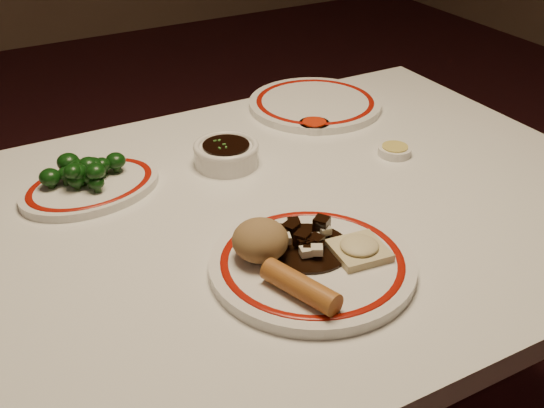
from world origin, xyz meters
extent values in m
cube|color=white|center=(0.00, 0.00, 0.73)|extent=(1.20, 0.90, 0.04)
cylinder|color=black|center=(0.54, 0.39, 0.35)|extent=(0.06, 0.06, 0.71)
cylinder|color=silver|center=(-0.06, -0.18, 0.76)|extent=(0.32, 0.32, 0.02)
torus|color=maroon|center=(-0.06, -0.18, 0.77)|extent=(0.28, 0.28, 0.00)
ellipsoid|color=olive|center=(-0.13, -0.14, 0.80)|extent=(0.08, 0.08, 0.06)
cylinder|color=#A86529|center=(-0.12, -0.24, 0.78)|extent=(0.07, 0.12, 0.03)
cube|color=#CBBF8F|center=(0.00, -0.20, 0.77)|extent=(0.08, 0.08, 0.01)
ellipsoid|color=#CBBF8F|center=(0.00, -0.20, 0.78)|extent=(0.06, 0.06, 0.02)
cylinder|color=black|center=(-0.06, -0.15, 0.77)|extent=(0.13, 0.13, 0.00)
cube|color=black|center=(-0.06, -0.17, 0.78)|extent=(0.03, 0.03, 0.02)
cube|color=black|center=(-0.04, -0.16, 0.78)|extent=(0.03, 0.03, 0.02)
cube|color=black|center=(-0.08, -0.12, 0.78)|extent=(0.02, 0.02, 0.01)
cube|color=black|center=(-0.07, -0.15, 0.78)|extent=(0.02, 0.02, 0.02)
cube|color=black|center=(-0.04, -0.17, 0.78)|extent=(0.02, 0.02, 0.02)
cube|color=black|center=(-0.06, -0.11, 0.78)|extent=(0.03, 0.03, 0.02)
cube|color=black|center=(-0.06, -0.15, 0.79)|extent=(0.03, 0.03, 0.02)
cube|color=black|center=(-0.06, -0.15, 0.78)|extent=(0.03, 0.03, 0.02)
cube|color=black|center=(-0.08, -0.11, 0.78)|extent=(0.02, 0.02, 0.02)
cube|color=black|center=(-0.06, -0.16, 0.78)|extent=(0.02, 0.02, 0.02)
cube|color=black|center=(-0.05, -0.10, 0.78)|extent=(0.02, 0.02, 0.02)
cube|color=black|center=(-0.05, -0.16, 0.78)|extent=(0.02, 0.02, 0.02)
cube|color=black|center=(-0.02, -0.13, 0.79)|extent=(0.03, 0.03, 0.02)
cube|color=black|center=(-0.05, -0.16, 0.78)|extent=(0.02, 0.02, 0.02)
cube|color=black|center=(-0.06, -0.15, 0.78)|extent=(0.02, 0.02, 0.02)
cube|color=black|center=(-0.05, -0.15, 0.78)|extent=(0.02, 0.02, 0.02)
cube|color=beige|center=(-0.04, -0.15, 0.78)|extent=(0.02, 0.02, 0.01)
cube|color=beige|center=(-0.02, -0.14, 0.78)|extent=(0.02, 0.02, 0.01)
cube|color=beige|center=(-0.09, -0.14, 0.79)|extent=(0.02, 0.02, 0.01)
cube|color=beige|center=(-0.06, -0.18, 0.78)|extent=(0.02, 0.02, 0.01)
cube|color=beige|center=(-0.07, -0.17, 0.78)|extent=(0.02, 0.02, 0.01)
torus|color=maroon|center=(-0.28, 0.21, 0.77)|extent=(0.26, 0.26, 0.00)
cylinder|color=#23471C|center=(-0.27, 0.22, 0.77)|extent=(0.01, 0.01, 0.01)
ellipsoid|color=#0D340D|center=(-0.27, 0.22, 0.79)|extent=(0.04, 0.04, 0.03)
cylinder|color=#23471C|center=(-0.28, 0.23, 0.77)|extent=(0.01, 0.01, 0.01)
ellipsoid|color=#0D340D|center=(-0.28, 0.23, 0.79)|extent=(0.03, 0.03, 0.03)
cylinder|color=#23471C|center=(-0.28, 0.19, 0.77)|extent=(0.01, 0.01, 0.01)
ellipsoid|color=#0D340D|center=(-0.28, 0.19, 0.79)|extent=(0.03, 0.03, 0.02)
cylinder|color=#23471C|center=(-0.28, 0.19, 0.77)|extent=(0.01, 0.01, 0.01)
ellipsoid|color=#0D340D|center=(-0.28, 0.19, 0.78)|extent=(0.03, 0.03, 0.02)
cylinder|color=#23471C|center=(-0.29, 0.21, 0.77)|extent=(0.01, 0.01, 0.01)
ellipsoid|color=#0D340D|center=(-0.29, 0.21, 0.78)|extent=(0.04, 0.04, 0.03)
cylinder|color=#23471C|center=(-0.29, 0.23, 0.77)|extent=(0.01, 0.01, 0.01)
ellipsoid|color=#0D340D|center=(-0.29, 0.23, 0.79)|extent=(0.04, 0.04, 0.03)
cylinder|color=#23471C|center=(-0.31, 0.23, 0.77)|extent=(0.01, 0.01, 0.01)
ellipsoid|color=#0D340D|center=(-0.31, 0.23, 0.78)|extent=(0.03, 0.03, 0.02)
cylinder|color=#23471C|center=(-0.34, 0.23, 0.77)|extent=(0.01, 0.01, 0.01)
ellipsoid|color=#0D340D|center=(-0.34, 0.23, 0.79)|extent=(0.04, 0.04, 0.03)
cylinder|color=#23471C|center=(-0.29, 0.23, 0.77)|extent=(0.01, 0.01, 0.02)
ellipsoid|color=#0D340D|center=(-0.29, 0.23, 0.79)|extent=(0.03, 0.03, 0.02)
cylinder|color=#23471C|center=(-0.31, 0.22, 0.77)|extent=(0.01, 0.01, 0.01)
ellipsoid|color=#0D340D|center=(-0.31, 0.22, 0.79)|extent=(0.03, 0.03, 0.02)
cylinder|color=#23471C|center=(-0.22, 0.23, 0.77)|extent=(0.01, 0.01, 0.01)
ellipsoid|color=#0D340D|center=(-0.22, 0.23, 0.79)|extent=(0.04, 0.04, 0.03)
cylinder|color=#23471C|center=(-0.25, 0.22, 0.77)|extent=(0.01, 0.01, 0.01)
ellipsoid|color=#0D340D|center=(-0.25, 0.22, 0.79)|extent=(0.03, 0.03, 0.02)
cylinder|color=#23471C|center=(-0.34, 0.23, 0.77)|extent=(0.01, 0.01, 0.01)
ellipsoid|color=#0D340D|center=(-0.34, 0.23, 0.78)|extent=(0.03, 0.03, 0.02)
cylinder|color=#23471C|center=(-0.25, 0.23, 0.77)|extent=(0.01, 0.01, 0.01)
ellipsoid|color=#0D340D|center=(-0.25, 0.23, 0.78)|extent=(0.03, 0.03, 0.02)
cylinder|color=#23471C|center=(-0.30, 0.23, 0.77)|extent=(0.01, 0.01, 0.01)
ellipsoid|color=#0D340D|center=(-0.30, 0.23, 0.79)|extent=(0.03, 0.03, 0.03)
cylinder|color=#23471C|center=(-0.29, 0.25, 0.77)|extent=(0.01, 0.01, 0.02)
ellipsoid|color=#0D340D|center=(-0.29, 0.25, 0.79)|extent=(0.03, 0.03, 0.02)
cylinder|color=#23471C|center=(-0.30, 0.20, 0.77)|extent=(0.01, 0.01, 0.01)
ellipsoid|color=#0D340D|center=(-0.30, 0.20, 0.78)|extent=(0.03, 0.03, 0.03)
cylinder|color=#23471C|center=(-0.29, 0.21, 0.77)|extent=(0.01, 0.01, 0.01)
ellipsoid|color=#0D340D|center=(-0.29, 0.21, 0.79)|extent=(0.03, 0.03, 0.02)
cylinder|color=#23471C|center=(-0.30, 0.25, 0.77)|extent=(0.01, 0.01, 0.02)
ellipsoid|color=#0D340D|center=(-0.30, 0.25, 0.79)|extent=(0.04, 0.04, 0.03)
cylinder|color=#23471C|center=(-0.28, 0.17, 0.77)|extent=(0.01, 0.01, 0.01)
ellipsoid|color=#0D340D|center=(-0.28, 0.17, 0.78)|extent=(0.03, 0.03, 0.02)
ellipsoid|color=#0D340D|center=(-0.27, 0.22, 0.79)|extent=(0.04, 0.04, 0.03)
ellipsoid|color=#0D340D|center=(-0.27, 0.18, 0.80)|extent=(0.03, 0.03, 0.03)
ellipsoid|color=#0D340D|center=(-0.31, 0.20, 0.80)|extent=(0.03, 0.03, 0.02)
ellipsoid|color=#0D340D|center=(-0.30, 0.20, 0.80)|extent=(0.04, 0.04, 0.03)
cylinder|color=silver|center=(-0.03, 0.18, 0.77)|extent=(0.12, 0.12, 0.04)
cylinder|color=black|center=(-0.03, 0.18, 0.79)|extent=(0.09, 0.09, 0.00)
cylinder|color=silver|center=(0.20, 0.23, 0.76)|extent=(0.06, 0.06, 0.02)
cylinder|color=red|center=(0.20, 0.23, 0.77)|extent=(0.05, 0.05, 0.00)
cylinder|color=silver|center=(0.27, 0.06, 0.76)|extent=(0.06, 0.06, 0.02)
cylinder|color=#CCB954|center=(0.27, 0.06, 0.77)|extent=(0.05, 0.05, 0.00)
cylinder|color=silver|center=(0.26, 0.33, 0.76)|extent=(0.32, 0.32, 0.02)
torus|color=maroon|center=(0.26, 0.33, 0.77)|extent=(0.28, 0.28, 0.00)
camera|label=1|loc=(-0.51, -0.85, 1.35)|focal=45.00mm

